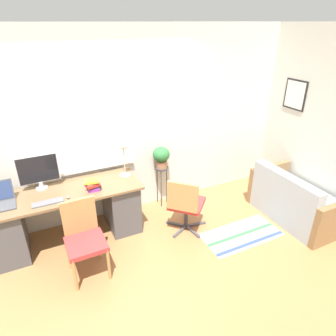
# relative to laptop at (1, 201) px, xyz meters

# --- Properties ---
(ground_plane) EXTENTS (14.00, 14.00, 0.00)m
(ground_plane) POSITION_rel_laptop_xyz_m (1.48, -0.35, -0.81)
(ground_plane) COLOR #9E7042
(wall_back_with_window) EXTENTS (9.00, 0.12, 2.70)m
(wall_back_with_window) POSITION_rel_laptop_xyz_m (1.46, 0.41, 0.54)
(wall_back_with_window) COLOR silver
(wall_back_with_window) RESTS_ON ground_plane
(wall_right_with_picture) EXTENTS (0.08, 9.00, 2.70)m
(wall_right_with_picture) POSITION_rel_laptop_xyz_m (4.37, -0.35, 0.54)
(wall_right_with_picture) COLOR silver
(wall_right_with_picture) RESTS_ON ground_plane
(desk) EXTENTS (1.94, 0.68, 0.75)m
(desk) POSITION_rel_laptop_xyz_m (0.71, -0.01, -0.41)
(desk) COLOR brown
(desk) RESTS_ON ground_plane
(laptop) EXTENTS (0.31, 0.32, 0.26)m
(laptop) POSITION_rel_laptop_xyz_m (0.00, 0.00, 0.00)
(laptop) COLOR #4C4C51
(laptop) RESTS_ON desk
(monitor) EXTENTS (0.50, 0.15, 0.46)m
(monitor) POSITION_rel_laptop_xyz_m (0.47, 0.20, 0.20)
(monitor) COLOR silver
(monitor) RESTS_ON desk
(keyboard) EXTENTS (0.36, 0.12, 0.02)m
(keyboard) POSITION_rel_laptop_xyz_m (0.49, -0.20, -0.05)
(keyboard) COLOR slate
(keyboard) RESTS_ON desk
(mouse) EXTENTS (0.04, 0.06, 0.03)m
(mouse) POSITION_rel_laptop_xyz_m (0.73, -0.20, -0.04)
(mouse) COLOR slate
(mouse) RESTS_ON desk
(desk_lamp) EXTENTS (0.15, 0.15, 0.48)m
(desk_lamp) POSITION_rel_laptop_xyz_m (1.56, 0.08, 0.28)
(desk_lamp) COLOR #BCB299
(desk_lamp) RESTS_ON desk
(book_stack) EXTENTS (0.20, 0.17, 0.14)m
(book_stack) POSITION_rel_laptop_xyz_m (1.06, -0.13, 0.01)
(book_stack) COLOR purple
(book_stack) RESTS_ON desk
(desk_chair_wooden) EXTENTS (0.44, 0.45, 0.91)m
(desk_chair_wooden) POSITION_rel_laptop_xyz_m (0.79, -0.68, -0.32)
(desk_chair_wooden) COLOR #B2844C
(desk_chair_wooden) RESTS_ON ground_plane
(office_chair_swivel) EXTENTS (0.63, 0.63, 0.85)m
(office_chair_swivel) POSITION_rel_laptop_xyz_m (2.20, -0.52, -0.37)
(office_chair_swivel) COLOR #47474C
(office_chair_swivel) RESTS_ON ground_plane
(couch_loveseat) EXTENTS (0.78, 1.35, 0.78)m
(couch_loveseat) POSITION_rel_laptop_xyz_m (3.85, -0.96, -0.54)
(couch_loveseat) COLOR #9EA8B2
(couch_loveseat) RESTS_ON ground_plane
(plant_stand) EXTENTS (0.21, 0.21, 0.66)m
(plant_stand) POSITION_rel_laptop_xyz_m (2.20, 0.26, -0.26)
(plant_stand) COLOR #333338
(plant_stand) RESTS_ON ground_plane
(potted_plant) EXTENTS (0.26, 0.26, 0.34)m
(potted_plant) POSITION_rel_laptop_xyz_m (2.20, 0.26, 0.04)
(potted_plant) COLOR #9E6B4C
(potted_plant) RESTS_ON plant_stand
(floor_rug_striped) EXTENTS (1.12, 0.56, 0.01)m
(floor_rug_striped) POSITION_rel_laptop_xyz_m (2.87, -0.96, -0.81)
(floor_rug_striped) COLOR gray
(floor_rug_striped) RESTS_ON ground_plane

